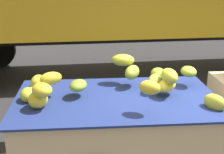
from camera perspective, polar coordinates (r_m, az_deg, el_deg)
name	(u,v)px	position (r m, az deg, el deg)	size (l,w,h in m)	color
ground	(186,152)	(5.46, 13.13, -13.12)	(220.00, 220.00, 0.00)	#28282B
curb_strip	(121,38)	(13.85, 1.67, 7.05)	(80.00, 0.80, 0.16)	gray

